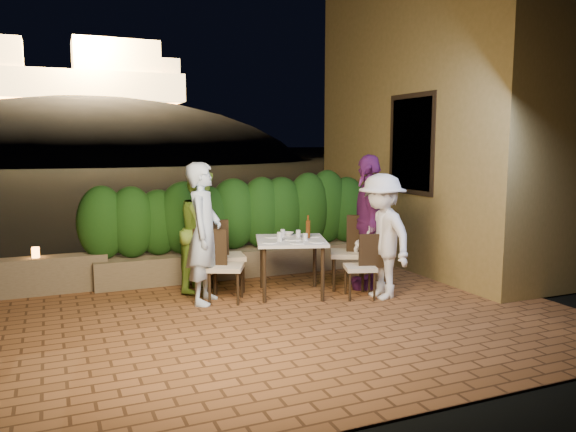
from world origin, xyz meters
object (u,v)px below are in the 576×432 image
dining_table (291,267)px  chair_right_front (360,266)px  diner_green (203,230)px  diner_purple (368,222)px  chair_left_front (226,265)px  bowl (287,234)px  diner_blue (204,233)px  beer_bottle (308,227)px  chair_right_back (348,252)px  diner_white (381,236)px  parapet_lamp (36,252)px  chair_left_back (227,255)px

dining_table → chair_right_front: bearing=-33.0°
diner_green → diner_purple: diner_purple is taller
chair_left_front → chair_right_front: bearing=8.6°
bowl → diner_blue: size_ratio=0.10×
beer_bottle → diner_purple: 0.90m
dining_table → chair_right_back: chair_right_back is taller
chair_right_front → diner_white: (0.25, -0.11, 0.39)m
bowl → diner_white: diner_white is taller
chair_right_back → diner_purple: 0.51m
diner_white → parapet_lamp: bearing=-120.7°
chair_left_back → parapet_lamp: bearing=169.6°
dining_table → diner_white: size_ratio=0.55×
chair_left_front → chair_right_back: (1.76, -0.03, 0.05)m
chair_right_front → diner_green: size_ratio=0.51×
bowl → parapet_lamp: size_ratio=1.27×
chair_right_back → dining_table: bearing=25.2°
bowl → chair_right_back: size_ratio=0.17×
diner_green → chair_left_front: bearing=-130.1°
chair_left_back → diner_blue: (-0.44, -0.46, 0.40)m
diner_purple → bowl: bearing=-82.5°
beer_bottle → chair_left_back: beer_bottle is taller
chair_right_back → diner_green: bearing=6.2°
diner_blue → diner_purple: diner_purple is taller
bowl → diner_blue: diner_blue is taller
dining_table → diner_blue: bearing=176.2°
bowl → chair_left_front: bearing=-163.7°
diner_green → parapet_lamp: bearing=111.7°
diner_blue → diner_purple: bearing=-65.0°
diner_white → parapet_lamp: (-4.16, 1.95, -0.25)m
dining_table → beer_bottle: bearing=-1.8°
chair_right_front → diner_purple: bearing=-112.0°
dining_table → chair_left_back: size_ratio=0.92×
chair_right_front → diner_purple: size_ratio=0.45×
dining_table → beer_bottle: size_ratio=2.90×
dining_table → diner_purple: (1.15, -0.07, 0.56)m
diner_white → parapet_lamp: size_ratio=11.65×
dining_table → chair_left_back: bearing=143.5°
chair_left_back → parapet_lamp: (-2.41, 0.81, 0.08)m
dining_table → diner_blue: diner_blue is taller
diner_purple → chair_left_back: bearing=-81.3°
bowl → diner_purple: size_ratio=0.10×
bowl → chair_left_back: size_ratio=0.18×
diner_blue → parapet_lamp: size_ratio=12.76×
diner_blue → dining_table: bearing=-65.2°
diner_green → diner_white: size_ratio=1.02×
diner_purple → parapet_lamp: bearing=-81.6°
diner_green → chair_right_back: bearing=-70.5°
chair_left_front → chair_right_front: chair_left_front is taller
dining_table → diner_purple: size_ratio=0.48×
diner_blue → chair_left_back: bearing=-15.0°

